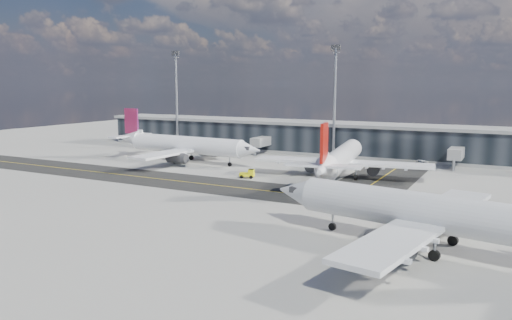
% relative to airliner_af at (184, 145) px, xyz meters
% --- Properties ---
extents(ground, '(300.00, 300.00, 0.00)m').
position_rel_airliner_af_xyz_m(ground, '(30.60, -24.83, -4.22)').
color(ground, gray).
rests_on(ground, ground).
extents(taxiway_lanes, '(180.00, 63.00, 0.03)m').
position_rel_airliner_af_xyz_m(taxiway_lanes, '(34.51, -14.10, -4.21)').
color(taxiway_lanes, black).
rests_on(taxiway_lanes, ground).
extents(terminal_concourse, '(152.00, 19.80, 8.80)m').
position_rel_airliner_af_xyz_m(terminal_concourse, '(30.64, 30.10, -0.13)').
color(terminal_concourse, black).
rests_on(terminal_concourse, ground).
extents(floodlight_masts, '(102.50, 0.70, 28.90)m').
position_rel_airliner_af_xyz_m(floodlight_masts, '(30.60, 23.17, 11.38)').
color(floodlight_masts, gray).
rests_on(floodlight_masts, ground).
extents(airliner_af, '(43.15, 36.77, 12.79)m').
position_rel_airliner_af_xyz_m(airliner_af, '(0.00, 0.00, 0.00)').
color(airliner_af, white).
rests_on(airliner_af, ground).
extents(airliner_redtail, '(36.63, 42.78, 12.69)m').
position_rel_airliner_af_xyz_m(airliner_redtail, '(41.38, -3.61, -0.03)').
color(airliner_redtail, white).
rests_on(airliner_redtail, ground).
extents(airliner_near, '(44.63, 38.24, 13.25)m').
position_rel_airliner_af_xyz_m(airliner_near, '(65.80, -41.09, 0.15)').
color(airliner_near, silver).
rests_on(airliner_near, ground).
extents(baggage_tug, '(3.25, 2.21, 1.86)m').
position_rel_airliner_af_xyz_m(baggage_tug, '(24.42, -11.55, -3.29)').
color(baggage_tug, '#FFFA0D').
rests_on(baggage_tug, ground).
extents(service_van, '(3.42, 6.08, 1.60)m').
position_rel_airliner_af_xyz_m(service_van, '(53.02, 19.17, -3.42)').
color(service_van, white).
rests_on(service_van, ground).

